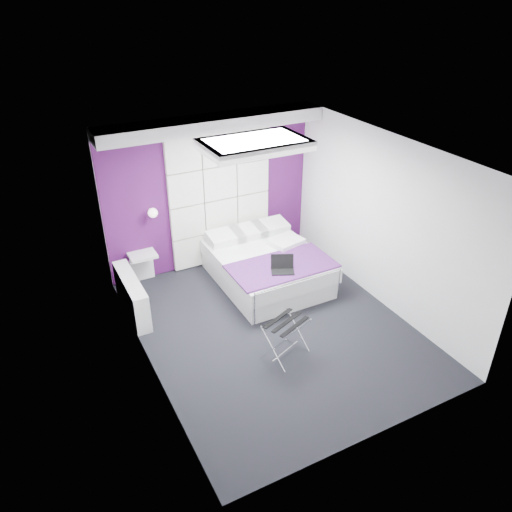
{
  "coord_description": "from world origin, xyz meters",
  "views": [
    {
      "loc": [
        -2.89,
        -4.99,
        4.45
      ],
      "look_at": [
        -0.11,
        0.35,
        1.04
      ],
      "focal_mm": 35.0,
      "sensor_mm": 36.0,
      "label": 1
    }
  ],
  "objects": [
    {
      "name": "floor",
      "position": [
        0.0,
        0.0,
        0.0
      ],
      "size": [
        4.4,
        4.4,
        0.0
      ],
      "primitive_type": "plane",
      "color": "black",
      "rests_on": "ground"
    },
    {
      "name": "ceiling",
      "position": [
        0.0,
        0.0,
        2.6
      ],
      "size": [
        4.4,
        4.4,
        0.0
      ],
      "primitive_type": "plane",
      "rotation": [
        3.14,
        0.0,
        0.0
      ],
      "color": "white",
      "rests_on": "wall_back"
    },
    {
      "name": "wall_back",
      "position": [
        0.0,
        2.2,
        1.3
      ],
      "size": [
        3.6,
        0.0,
        3.6
      ],
      "primitive_type": "plane",
      "rotation": [
        1.57,
        0.0,
        0.0
      ],
      "color": "silver",
      "rests_on": "floor"
    },
    {
      "name": "wall_left",
      "position": [
        -1.8,
        0.0,
        1.3
      ],
      "size": [
        0.0,
        4.4,
        4.4
      ],
      "primitive_type": "plane",
      "rotation": [
        1.57,
        0.0,
        1.57
      ],
      "color": "silver",
      "rests_on": "floor"
    },
    {
      "name": "wall_right",
      "position": [
        1.8,
        0.0,
        1.3
      ],
      "size": [
        0.0,
        4.4,
        4.4
      ],
      "primitive_type": "plane",
      "rotation": [
        1.57,
        0.0,
        -1.57
      ],
      "color": "silver",
      "rests_on": "floor"
    },
    {
      "name": "accent_wall",
      "position": [
        0.0,
        2.19,
        1.3
      ],
      "size": [
        3.58,
        0.02,
        2.58
      ],
      "primitive_type": "cube",
      "color": "#48114B",
      "rests_on": "wall_back"
    },
    {
      "name": "soffit",
      "position": [
        0.0,
        1.95,
        2.5
      ],
      "size": [
        3.58,
        0.5,
        0.2
      ],
      "primitive_type": "cube",
      "color": "white",
      "rests_on": "wall_back"
    },
    {
      "name": "headboard",
      "position": [
        0.15,
        2.14,
        1.17
      ],
      "size": [
        1.8,
        0.08,
        2.3
      ],
      "primitive_type": null,
      "color": "silver",
      "rests_on": "wall_back"
    },
    {
      "name": "skylight",
      "position": [
        0.0,
        0.6,
        2.55
      ],
      "size": [
        1.36,
        0.86,
        0.12
      ],
      "primitive_type": null,
      "color": "white",
      "rests_on": "ceiling"
    },
    {
      "name": "wall_lamp",
      "position": [
        -1.05,
        2.06,
        1.22
      ],
      "size": [
        0.15,
        0.15,
        0.15
      ],
      "primitive_type": "sphere",
      "color": "white",
      "rests_on": "wall_back"
    },
    {
      "name": "radiator",
      "position": [
        -1.69,
        1.3,
        0.3
      ],
      "size": [
        0.22,
        1.2,
        0.6
      ],
      "primitive_type": "cube",
      "color": "white",
      "rests_on": "floor"
    },
    {
      "name": "bed",
      "position": [
        0.51,
        1.16,
        0.29
      ],
      "size": [
        1.63,
        1.96,
        0.69
      ],
      "color": "white",
      "rests_on": "floor"
    },
    {
      "name": "nightstand",
      "position": [
        -1.29,
        2.02,
        0.52
      ],
      "size": [
        0.43,
        0.33,
        0.05
      ],
      "primitive_type": "cube",
      "color": "white",
      "rests_on": "wall_back"
    },
    {
      "name": "luggage_rack",
      "position": [
        -0.16,
        -0.58,
        0.27
      ],
      "size": [
        0.55,
        0.41,
        0.55
      ],
      "rotation": [
        0.0,
        0.0,
        0.38
      ],
      "color": "silver",
      "rests_on": "floor"
    },
    {
      "name": "laptop",
      "position": [
        0.42,
        0.55,
        0.61
      ],
      "size": [
        0.34,
        0.24,
        0.25
      ],
      "rotation": [
        0.0,
        0.0,
        -0.44
      ],
      "color": "black",
      "rests_on": "bed"
    }
  ]
}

